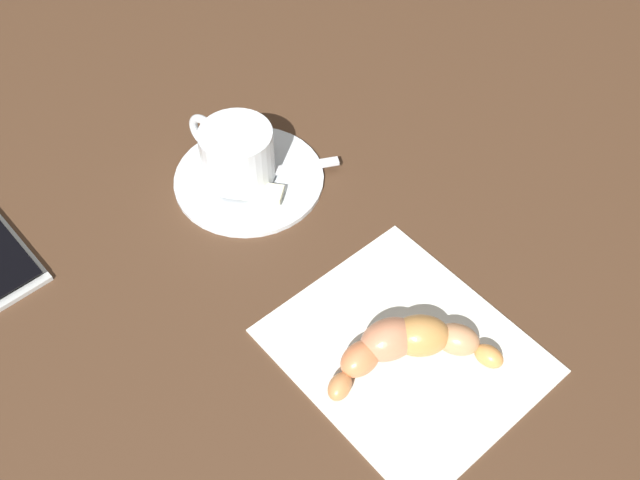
{
  "coord_description": "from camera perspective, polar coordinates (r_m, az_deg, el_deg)",
  "views": [
    {
      "loc": [
        -0.28,
        0.27,
        0.51
      ],
      "look_at": [
        -0.0,
        -0.01,
        0.03
      ],
      "focal_mm": 41.03,
      "sensor_mm": 36.0,
      "label": 1
    }
  ],
  "objects": [
    {
      "name": "ground_plane",
      "position": [
        0.64,
        -0.84,
        -1.92
      ],
      "size": [
        1.8,
        1.8,
        0.0
      ],
      "primitive_type": "plane",
      "color": "#462E1D"
    },
    {
      "name": "croissant",
      "position": [
        0.58,
        6.85,
        -7.93
      ],
      "size": [
        0.1,
        0.13,
        0.03
      ],
      "color": "#D58D48",
      "rests_on": "napkin"
    },
    {
      "name": "teaspoon",
      "position": [
        0.7,
        -5.12,
        5.2
      ],
      "size": [
        0.08,
        0.11,
        0.01
      ],
      "color": "silver",
      "rests_on": "saucer"
    },
    {
      "name": "espresso_cup",
      "position": [
        0.69,
        -6.6,
        6.82
      ],
      "size": [
        0.1,
        0.07,
        0.05
      ],
      "color": "silver",
      "rests_on": "saucer"
    },
    {
      "name": "saucer",
      "position": [
        0.71,
        -5.57,
        4.91
      ],
      "size": [
        0.14,
        0.14,
        0.01
      ],
      "primitive_type": "cylinder",
      "color": "silver",
      "rests_on": "ground"
    },
    {
      "name": "napkin",
      "position": [
        0.6,
        6.67,
        -8.51
      ],
      "size": [
        0.21,
        0.19,
        0.0
      ],
      "primitive_type": "cube",
      "rotation": [
        0.0,
        0.0,
        -0.09
      ],
      "color": "silver",
      "rests_on": "ground"
    },
    {
      "name": "sugar_packet",
      "position": [
        0.69,
        -5.33,
        3.84
      ],
      "size": [
        0.06,
        0.05,
        0.01
      ],
      "primitive_type": "cube",
      "rotation": [
        0.0,
        0.0,
        3.72
      ],
      "color": "beige",
      "rests_on": "saucer"
    }
  ]
}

